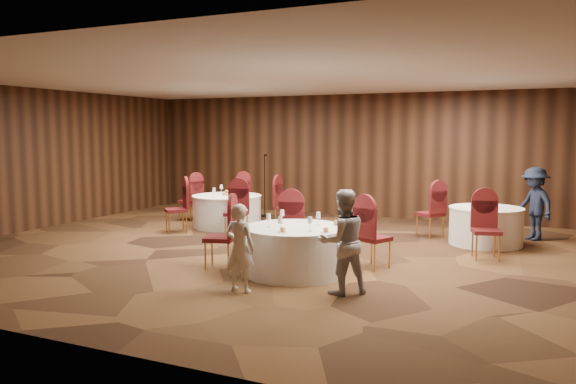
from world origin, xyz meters
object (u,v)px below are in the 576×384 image
at_px(mic_stand, 265,198).
at_px(table_right, 486,226).
at_px(table_left, 227,211).
at_px(woman_a, 240,248).
at_px(woman_b, 343,242).
at_px(man_c, 534,204).
at_px(table_main, 295,250).

bearing_deg(mic_stand, table_right, -15.58).
distance_m(table_left, woman_a, 5.44).
distance_m(table_right, woman_b, 4.61).
xyz_separation_m(woman_b, man_c, (2.32, 5.28, 0.03)).
bearing_deg(mic_stand, table_main, -58.71).
distance_m(woman_a, woman_b, 1.41).
bearing_deg(man_c, woman_b, -63.51).
distance_m(table_left, table_right, 5.72).
bearing_deg(mic_stand, woman_a, -65.97).
xyz_separation_m(table_main, woman_b, (1.02, -0.73, 0.34)).
relative_size(table_main, woman_a, 1.32).
distance_m(table_main, man_c, 5.66).
bearing_deg(man_c, woman_a, -71.86).
bearing_deg(woman_a, woman_b, -156.37).
relative_size(table_right, woman_b, 0.98).
bearing_deg(man_c, mic_stand, -135.52).
height_order(mic_stand, woman_a, mic_stand).
relative_size(table_main, table_left, 1.01).
relative_size(mic_stand, woman_a, 1.32).
relative_size(table_left, man_c, 1.08).
xyz_separation_m(table_right, woman_a, (-2.79, -4.87, 0.24)).
height_order(table_right, mic_stand, mic_stand).
bearing_deg(table_left, mic_stand, 88.59).
relative_size(table_main, woman_b, 1.14).
bearing_deg(woman_a, table_left, -55.26).
xyz_separation_m(table_left, table_right, (5.71, 0.28, 0.00)).
bearing_deg(table_main, woman_b, -35.38).
distance_m(table_left, mic_stand, 1.87).
bearing_deg(woman_a, mic_stand, -63.73).
bearing_deg(mic_stand, woman_b, -54.80).
bearing_deg(table_left, woman_b, -43.89).
distance_m(table_main, table_left, 4.64).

